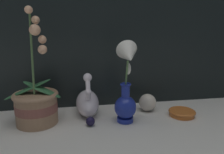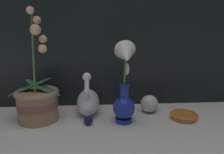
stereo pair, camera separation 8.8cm
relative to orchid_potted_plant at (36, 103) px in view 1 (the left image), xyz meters
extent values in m
plane|color=beige|center=(0.28, -0.11, -0.08)|extent=(2.80, 2.80, 0.00)
cylinder|color=#9E7556|center=(0.00, 0.00, -0.02)|extent=(0.16, 0.16, 0.12)
cylinder|color=brown|center=(0.00, 0.00, -0.02)|extent=(0.16, 0.16, 0.03)
torus|color=#9E7556|center=(0.00, 0.00, 0.03)|extent=(0.17, 0.17, 0.02)
cylinder|color=#4C6B3D|center=(0.00, 0.00, 0.19)|extent=(0.01, 0.05, 0.30)
ellipsoid|color=#2D6038|center=(0.03, -0.01, 0.05)|extent=(0.15, 0.08, 0.07)
ellipsoid|color=#2D6038|center=(-0.03, 0.00, 0.05)|extent=(0.18, 0.05, 0.08)
sphere|color=#E5A87F|center=(0.00, 0.00, 0.34)|extent=(0.03, 0.03, 0.03)
sphere|color=#E5A87F|center=(0.02, 0.01, 0.31)|extent=(0.03, 0.03, 0.03)
sphere|color=#E5A87F|center=(0.02, -0.02, 0.27)|extent=(0.04, 0.04, 0.04)
sphere|color=#E5A87F|center=(0.04, 0.00, 0.24)|extent=(0.03, 0.03, 0.03)
sphere|color=#E5A87F|center=(0.04, -0.02, 0.21)|extent=(0.03, 0.03, 0.03)
ellipsoid|color=white|center=(0.20, 0.05, -0.03)|extent=(0.10, 0.18, 0.10)
cone|color=white|center=(0.20, 0.12, -0.02)|extent=(0.05, 0.07, 0.08)
cylinder|color=white|center=(0.20, -0.02, 0.02)|extent=(0.02, 0.05, 0.06)
sphere|color=white|center=(0.20, -0.03, 0.05)|extent=(0.02, 0.02, 0.02)
cylinder|color=white|center=(0.20, -0.02, 0.07)|extent=(0.02, 0.04, 0.06)
sphere|color=white|center=(0.20, -0.01, 0.09)|extent=(0.03, 0.03, 0.03)
cylinder|color=navy|center=(0.34, -0.04, -0.07)|extent=(0.06, 0.06, 0.02)
ellipsoid|color=navy|center=(0.34, -0.04, -0.02)|extent=(0.09, 0.09, 0.09)
cylinder|color=navy|center=(0.34, -0.04, 0.04)|extent=(0.03, 0.03, 0.05)
torus|color=navy|center=(0.34, -0.04, 0.07)|extent=(0.04, 0.04, 0.01)
cylinder|color=#567A47|center=(0.34, -0.06, 0.12)|extent=(0.01, 0.03, 0.10)
cone|color=white|center=(0.34, -0.08, 0.19)|extent=(0.08, 0.10, 0.10)
ellipsoid|color=white|center=(0.35, -0.05, 0.13)|extent=(0.02, 0.02, 0.04)
sphere|color=beige|center=(0.46, 0.05, -0.04)|extent=(0.08, 0.08, 0.08)
cylinder|color=#C66628|center=(0.59, -0.03, -0.07)|extent=(0.10, 0.10, 0.02)
torus|color=#C66628|center=(0.59, -0.03, -0.06)|extent=(0.11, 0.11, 0.01)
sphere|color=#191433|center=(0.20, -0.06, -0.06)|extent=(0.03, 0.03, 0.03)
camera|label=1|loc=(0.15, -0.82, 0.29)|focal=35.00mm
camera|label=2|loc=(0.24, -0.83, 0.29)|focal=35.00mm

